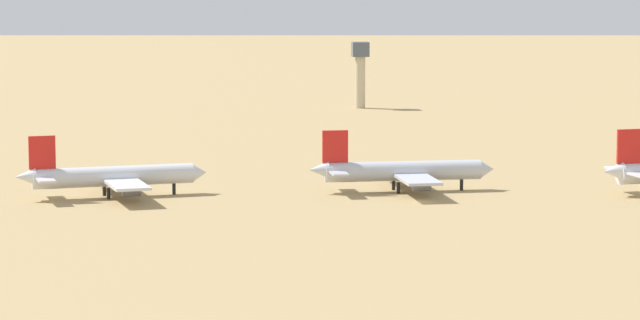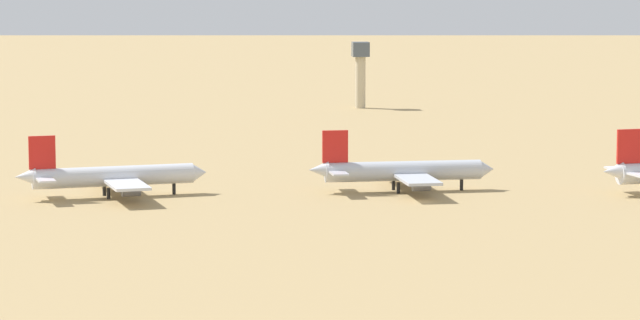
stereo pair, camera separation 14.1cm
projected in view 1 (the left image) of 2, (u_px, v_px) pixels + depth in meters
The scene contains 4 objects.
ground at pixel (425, 202), 287.73m from camera, with size 4000.00×4000.00×0.00m, color tan.
parked_jet_red_3 at pixel (112, 176), 292.97m from camera, with size 36.77×31.48×12.22m.
parked_jet_red_4 at pixel (401, 171), 300.37m from camera, with size 37.17×31.27×12.28m.
control_tower at pixel (360, 68), 478.93m from camera, with size 5.20×5.20×20.63m.
Camera 1 is at (-48.79, -281.02, 43.46)m, focal length 86.34 mm.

